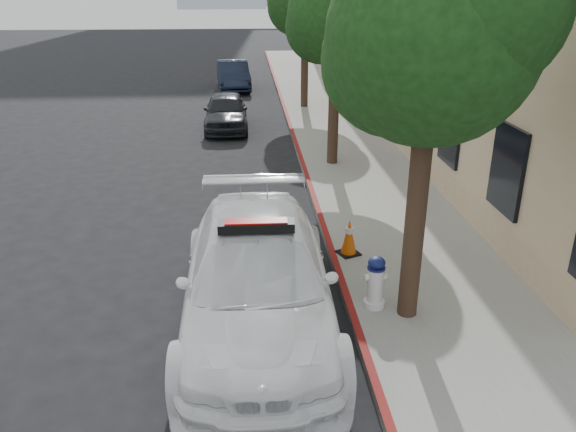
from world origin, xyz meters
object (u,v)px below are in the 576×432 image
Objects in this scene: police_car at (257,279)px; fire_hydrant at (375,282)px; parked_car_mid at (226,111)px; parked_car_far at (233,75)px; traffic_cone at (349,237)px.

fire_hydrant is (1.85, 0.17, -0.24)m from police_car.
police_car is 1.47× the size of parked_car_mid.
parked_car_far is 21.07m from fire_hydrant.
police_car is at bearing -92.94° from parked_car_far.
parked_car_mid is 8.29m from parked_car_far.
parked_car_far is at bearing 88.12° from parked_car_mid.
police_car is 2.73m from traffic_cone.
fire_hydrant is at bearing -87.89° from parked_car_far.
police_car is 6.39× the size of fire_hydrant.
traffic_cone is (-0.08, 1.88, -0.07)m from fire_hydrant.
fire_hydrant is 1.88m from traffic_cone.
parked_car_far is 19.19m from traffic_cone.
parked_car_far is (0.12, 8.29, 0.05)m from parked_car_mid.
police_car is at bearing -176.58° from fire_hydrant.
parked_car_far is 5.90× the size of traffic_cone.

